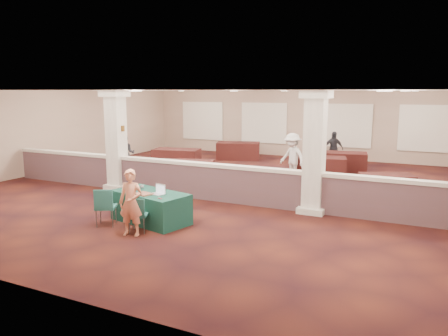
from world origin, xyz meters
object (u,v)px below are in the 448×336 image
at_px(near_table, 151,207).
at_px(attendee_a, 125,153).
at_px(far_table_back_center, 319,167).
at_px(attendee_b, 292,157).
at_px(far_table_back_right, 340,162).
at_px(far_table_back_left, 238,151).
at_px(far_table_front_right, 386,185).
at_px(attendee_c, 333,149).
at_px(far_table_front_center, 185,172).
at_px(far_table_front_left, 177,158).
at_px(conf_chair_side, 105,204).
at_px(conf_chair_main, 137,212).
at_px(attendee_d, 315,151).
at_px(woman, 131,203).

height_order(near_table, attendee_a, attendee_a).
relative_size(far_table_back_center, attendee_b, 1.14).
bearing_deg(far_table_back_right, far_table_back_center, -108.75).
bearing_deg(far_table_back_left, attendee_a, -117.58).
distance_m(far_table_front_right, far_table_back_center, 3.10).
bearing_deg(attendee_c, attendee_a, -174.10).
distance_m(far_table_front_center, far_table_back_center, 4.94).
bearing_deg(attendee_c, attendee_b, -130.62).
bearing_deg(far_table_front_center, attendee_c, 55.52).
relative_size(far_table_back_left, far_table_back_right, 1.00).
bearing_deg(far_table_front_left, far_table_back_left, 65.03).
bearing_deg(near_table, far_table_back_center, 85.78).
relative_size(far_table_front_center, far_table_front_right, 1.21).
bearing_deg(conf_chair_side, far_table_back_right, 41.47).
bearing_deg(far_table_front_right, attendee_a, -177.02).
xyz_separation_m(near_table, attendee_c, (2.27, 10.08, 0.37)).
bearing_deg(far_table_front_left, conf_chair_side, -69.78).
relative_size(far_table_front_left, attendee_a, 1.26).
distance_m(far_table_back_left, attendee_c, 4.43).
bearing_deg(near_table, conf_chair_main, -60.70).
bearing_deg(far_table_back_center, attendee_a, -162.33).
bearing_deg(attendee_b, attendee_a, -140.29).
height_order(far_table_back_left, attendee_b, attendee_b).
bearing_deg(attendee_d, attendee_a, 29.63).
bearing_deg(far_table_front_right, far_table_back_center, 145.30).
relative_size(conf_chair_side, attendee_b, 0.54).
height_order(far_table_front_center, far_table_back_right, far_table_back_right).
distance_m(attendee_c, attendee_d, 1.58).
relative_size(conf_chair_side, attendee_a, 0.60).
xyz_separation_m(near_table, woman, (0.21, -1.02, 0.37)).
height_order(attendee_a, attendee_b, attendee_b).
xyz_separation_m(far_table_back_left, attendee_d, (4.00, -1.47, 0.43)).
relative_size(near_table, woman, 1.30).
distance_m(far_table_front_center, attendee_c, 6.92).
distance_m(conf_chair_side, attendee_d, 9.70).
height_order(far_table_front_right, attendee_b, attendee_b).
height_order(woman, far_table_front_center, woman).
distance_m(woman, attendee_a, 7.82).
height_order(attendee_a, attendee_c, attendee_a).
bearing_deg(attendee_d, far_table_back_left, -18.67).
relative_size(far_table_front_center, far_table_back_left, 0.97).
height_order(far_table_back_right, attendee_b, attendee_b).
relative_size(far_table_front_center, far_table_back_right, 0.98).
bearing_deg(attendee_a, attendee_c, 10.13).
distance_m(attendee_a, attendee_c, 8.67).
bearing_deg(far_table_back_right, far_table_front_right, -57.70).
distance_m(near_table, far_table_front_right, 7.39).
height_order(near_table, far_table_front_center, far_table_front_center).
bearing_deg(far_table_front_left, far_table_front_center, -52.36).
distance_m(conf_chair_main, far_table_back_center, 8.39).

